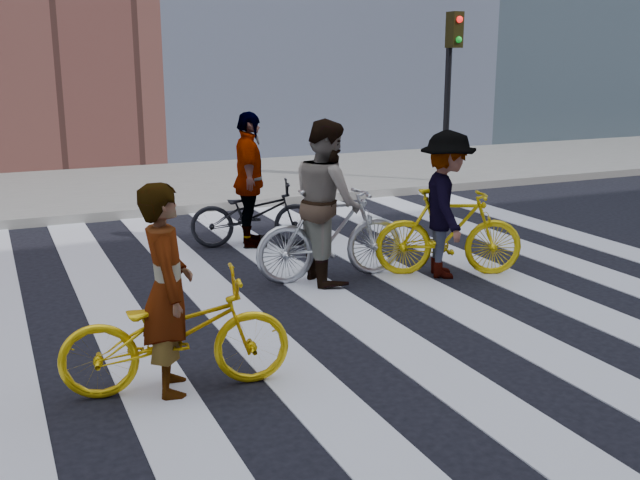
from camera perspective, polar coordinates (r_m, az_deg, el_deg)
ground at (r=8.23m, az=4.49°, el=-4.10°), size 100.00×100.00×0.00m
sidewalk_far at (r=15.05m, az=-9.35°, el=4.28°), size 100.00×5.00×0.15m
zebra_crosswalk at (r=8.23m, az=4.49°, el=-4.06°), size 8.25×10.00×0.01m
traffic_signal at (r=14.67m, az=9.93°, el=12.68°), size 0.22×0.42×3.33m
bike_yellow_left at (r=5.88m, az=-10.92°, el=-7.02°), size 1.83×0.90×0.92m
bike_silver_mid at (r=8.58m, az=0.83°, el=0.45°), size 1.83×0.61×1.08m
bike_yellow_right at (r=8.90m, az=9.78°, el=0.58°), size 1.78×1.14×1.04m
bike_dark_rear at (r=10.17m, az=-5.07°, el=1.98°), size 1.81×1.07×0.90m
rider_left at (r=5.76m, az=-11.57°, el=-3.73°), size 0.49×0.66×1.64m
rider_mid at (r=8.48m, az=0.54°, el=2.97°), size 0.76×0.94×1.86m
rider_right at (r=8.80m, az=9.60°, el=2.68°), size 1.03×1.27×1.71m
rider_rear at (r=10.07m, az=-5.40°, el=4.54°), size 0.74×1.15×1.83m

